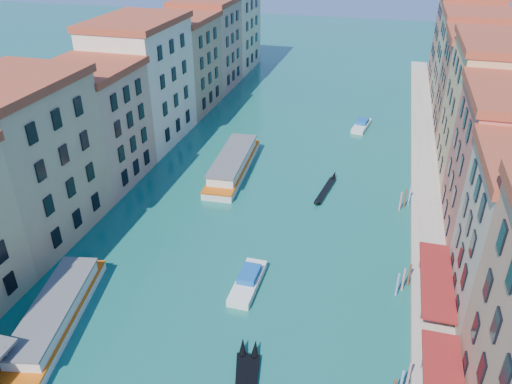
# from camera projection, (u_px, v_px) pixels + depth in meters

# --- Properties ---
(left_bank_palazzos) EXTENTS (12.80, 128.40, 21.00)m
(left_bank_palazzos) POSITION_uv_depth(u_px,v_px,m) (125.00, 98.00, 80.45)
(left_bank_palazzos) COLOR beige
(left_bank_palazzos) RESTS_ON ground
(right_bank_palazzos) EXTENTS (12.80, 128.40, 21.00)m
(right_bank_palazzos) POSITION_uv_depth(u_px,v_px,m) (497.00, 132.00, 67.91)
(right_bank_palazzos) COLOR #9A5640
(right_bank_palazzos) RESTS_ON ground
(quay) EXTENTS (4.00, 140.00, 1.00)m
(quay) POSITION_uv_depth(u_px,v_px,m) (425.00, 184.00, 74.27)
(quay) COLOR #AB9B8A
(quay) RESTS_ON ground
(mooring_poles_right) EXTENTS (1.44, 54.24, 3.20)m
(mooring_poles_right) POSITION_uv_depth(u_px,v_px,m) (401.00, 360.00, 44.10)
(mooring_poles_right) COLOR #55301D
(mooring_poles_right) RESTS_ON ground
(vaporetto_near) EXTENTS (7.54, 18.28, 2.65)m
(vaporetto_near) POSITION_uv_depth(u_px,v_px,m) (56.00, 314.00, 49.25)
(vaporetto_near) COLOR white
(vaporetto_near) RESTS_ON ground
(vaporetto_far) EXTENTS (5.69, 20.07, 2.95)m
(vaporetto_far) POSITION_uv_depth(u_px,v_px,m) (233.00, 163.00, 78.42)
(vaporetto_far) COLOR silver
(vaporetto_far) RESTS_ON ground
(gondola_far) EXTENTS (2.33, 10.68, 1.51)m
(gondola_far) POSITION_uv_depth(u_px,v_px,m) (326.00, 189.00, 73.20)
(gondola_far) COLOR black
(gondola_far) RESTS_ON ground
(motorboat_mid) EXTENTS (2.49, 7.66, 1.58)m
(motorboat_mid) POSITION_uv_depth(u_px,v_px,m) (248.00, 281.00, 54.59)
(motorboat_mid) COLOR silver
(motorboat_mid) RESTS_ON ground
(motorboat_far) EXTENTS (3.36, 7.44, 1.49)m
(motorboat_far) POSITION_uv_depth(u_px,v_px,m) (362.00, 125.00, 94.66)
(motorboat_far) COLOR silver
(motorboat_far) RESTS_ON ground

